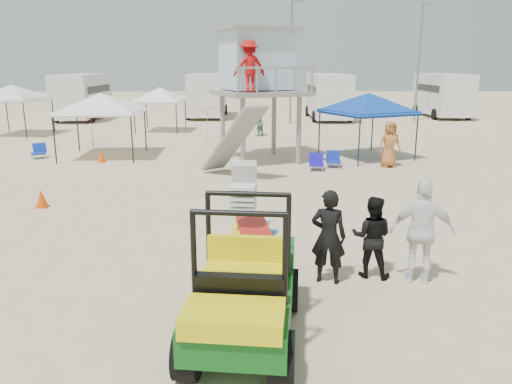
{
  "coord_description": "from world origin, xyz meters",
  "views": [
    {
      "loc": [
        0.43,
        -7.18,
        3.9
      ],
      "look_at": [
        0.5,
        3.0,
        1.3
      ],
      "focal_mm": 35.0,
      "sensor_mm": 36.0,
      "label": 1
    }
  ],
  "objects_px": {
    "canopy_blue": "(368,96)",
    "man_left": "(328,237)",
    "utility_cart": "(242,279)",
    "surf_trailer": "(245,236)",
    "lifeguard_tower": "(257,65)"
  },
  "relations": [
    {
      "from": "canopy_blue",
      "to": "man_left",
      "type": "bearing_deg",
      "value": -105.42
    },
    {
      "from": "utility_cart",
      "to": "man_left",
      "type": "bearing_deg",
      "value": 53.23
    },
    {
      "from": "man_left",
      "to": "utility_cart",
      "type": "bearing_deg",
      "value": 67.92
    },
    {
      "from": "surf_trailer",
      "to": "lifeguard_tower",
      "type": "height_order",
      "value": "lifeguard_tower"
    },
    {
      "from": "man_left",
      "to": "lifeguard_tower",
      "type": "xyz_separation_m",
      "value": [
        -1.18,
        12.06,
        3.0
      ]
    },
    {
      "from": "surf_trailer",
      "to": "canopy_blue",
      "type": "xyz_separation_m",
      "value": [
        5.03,
        12.44,
        1.82
      ]
    },
    {
      "from": "utility_cart",
      "to": "surf_trailer",
      "type": "relative_size",
      "value": 1.3
    },
    {
      "from": "man_left",
      "to": "surf_trailer",
      "type": "bearing_deg",
      "value": 3.48
    },
    {
      "from": "lifeguard_tower",
      "to": "surf_trailer",
      "type": "bearing_deg",
      "value": -91.61
    },
    {
      "from": "man_left",
      "to": "lifeguard_tower",
      "type": "bearing_deg",
      "value": -69.7
    },
    {
      "from": "surf_trailer",
      "to": "canopy_blue",
      "type": "relative_size",
      "value": 0.54
    },
    {
      "from": "surf_trailer",
      "to": "man_left",
      "type": "xyz_separation_m",
      "value": [
        1.51,
        -0.3,
        0.08
      ]
    },
    {
      "from": "surf_trailer",
      "to": "canopy_blue",
      "type": "distance_m",
      "value": 13.54
    },
    {
      "from": "surf_trailer",
      "to": "man_left",
      "type": "relative_size",
      "value": 1.25
    },
    {
      "from": "canopy_blue",
      "to": "lifeguard_tower",
      "type": "bearing_deg",
      "value": -171.8
    }
  ]
}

